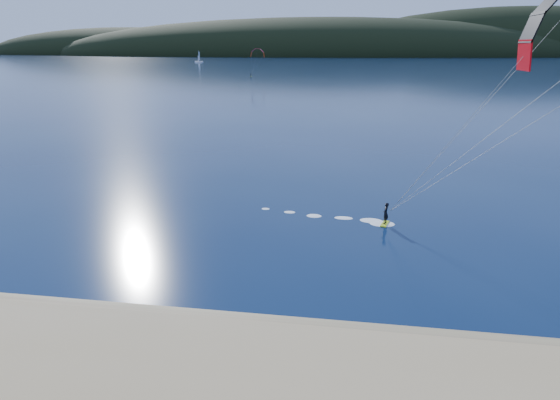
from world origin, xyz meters
TOP-DOWN VIEW (x-y plane):
  - ground at (0.00, 0.00)m, footprint 1800.00×1800.00m
  - wet_sand at (0.00, 4.50)m, footprint 220.00×2.50m
  - headland at (0.63, 745.28)m, footprint 1200.00×310.00m
  - kitesurfer_far at (-35.39, 197.03)m, footprint 7.89×6.33m
  - sailboat at (-126.27, 392.10)m, footprint 7.25×4.65m

SIDE VIEW (x-z plane):
  - ground at x=0.00m, z-range 0.00..0.00m
  - headland at x=0.63m, z-range -70.00..70.00m
  - wet_sand at x=0.00m, z-range 0.00..0.10m
  - sailboat at x=-126.27m, z-range -4.38..5.90m
  - kitesurfer_far at x=-35.39m, z-range 3.69..14.80m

